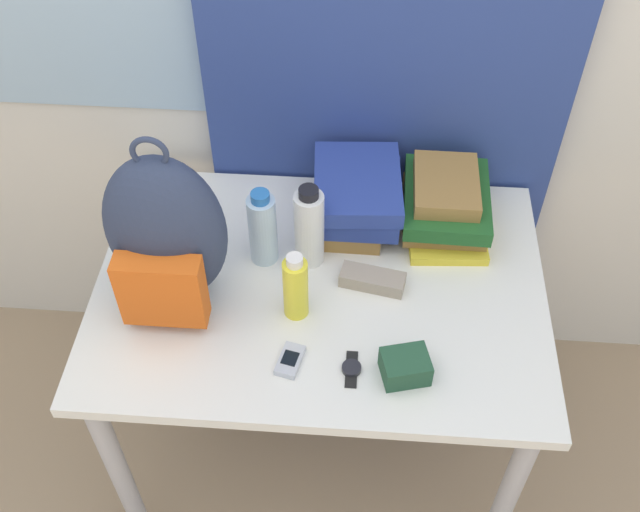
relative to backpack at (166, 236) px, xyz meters
name	(u,v)px	position (x,y,z in m)	size (l,w,h in m)	color
desk	(320,311)	(0.33, 0.05, -0.29)	(1.05, 0.75, 0.73)	silver
backpack	(166,236)	(0.00, 0.00, 0.00)	(0.26, 0.21, 0.45)	#2D3851
book_stack_left	(356,196)	(0.40, 0.28, -0.11)	(0.23, 0.28, 0.14)	olive
book_stack_center	(445,204)	(0.62, 0.27, -0.12)	(0.21, 0.29, 0.15)	yellow
water_bottle	(263,228)	(0.19, 0.13, -0.09)	(0.07, 0.07, 0.21)	silver
sports_bottle	(309,227)	(0.30, 0.13, -0.08)	(0.07, 0.07, 0.22)	white
sunscreen_bottle	(296,287)	(0.28, -0.03, -0.11)	(0.06, 0.06, 0.18)	yellow
cell_phone	(290,360)	(0.28, -0.17, -0.18)	(0.06, 0.09, 0.02)	#B7BCC6
sunglasses_case	(372,280)	(0.45, 0.06, -0.17)	(0.16, 0.08, 0.04)	gray
camera_pouch	(405,367)	(0.52, -0.19, -0.16)	(0.11, 0.10, 0.06)	#234C33
wristwatch	(351,369)	(0.41, -0.18, -0.19)	(0.04, 0.09, 0.01)	black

